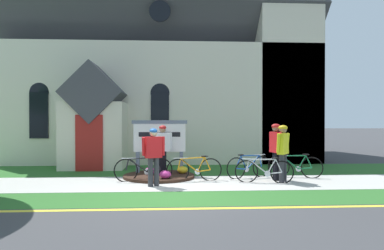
{
  "coord_description": "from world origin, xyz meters",
  "views": [
    {
      "loc": [
        0.11,
        -8.36,
        1.88
      ],
      "look_at": [
        0.81,
        4.13,
        1.72
      ],
      "focal_mm": 32.27,
      "sensor_mm": 36.0,
      "label": 1
    }
  ],
  "objects_px": {
    "cyclist_in_green_jersey": "(276,147)",
    "bicycle_white": "(195,169)",
    "church_sign": "(160,139)",
    "bicycle_silver": "(264,171)",
    "cyclist_in_white_jersey": "(163,146)",
    "roadside_conifer": "(273,92)",
    "bicycle_green": "(144,169)",
    "bicycle_blue": "(249,167)",
    "cyclist_in_blue_jersey": "(154,153)",
    "bicycle_red": "(295,166)",
    "cyclist_in_yellow_jersey": "(283,148)",
    "yard_deciduous_tree": "(28,76)"
  },
  "relations": [
    {
      "from": "bicycle_silver",
      "to": "cyclist_in_yellow_jersey",
      "type": "height_order",
      "value": "cyclist_in_yellow_jersey"
    },
    {
      "from": "cyclist_in_white_jersey",
      "to": "yard_deciduous_tree",
      "type": "distance_m",
      "value": 9.38
    },
    {
      "from": "bicycle_green",
      "to": "bicycle_silver",
      "type": "height_order",
      "value": "bicycle_green"
    },
    {
      "from": "cyclist_in_green_jersey",
      "to": "yard_deciduous_tree",
      "type": "bearing_deg",
      "value": 147.12
    },
    {
      "from": "cyclist_in_blue_jersey",
      "to": "bicycle_red",
      "type": "bearing_deg",
      "value": 16.18
    },
    {
      "from": "cyclist_in_green_jersey",
      "to": "bicycle_blue",
      "type": "bearing_deg",
      "value": 143.52
    },
    {
      "from": "cyclist_in_yellow_jersey",
      "to": "yard_deciduous_tree",
      "type": "distance_m",
      "value": 12.92
    },
    {
      "from": "church_sign",
      "to": "bicycle_blue",
      "type": "relative_size",
      "value": 1.18
    },
    {
      "from": "cyclist_in_white_jersey",
      "to": "cyclist_in_blue_jersey",
      "type": "height_order",
      "value": "cyclist_in_white_jersey"
    },
    {
      "from": "bicycle_silver",
      "to": "cyclist_in_yellow_jersey",
      "type": "relative_size",
      "value": 0.99
    },
    {
      "from": "bicycle_green",
      "to": "bicycle_silver",
      "type": "relative_size",
      "value": 1.04
    },
    {
      "from": "cyclist_in_white_jersey",
      "to": "church_sign",
      "type": "bearing_deg",
      "value": 107.14
    },
    {
      "from": "cyclist_in_yellow_jersey",
      "to": "bicycle_green",
      "type": "bearing_deg",
      "value": 174.55
    },
    {
      "from": "bicycle_red",
      "to": "cyclist_in_white_jersey",
      "type": "height_order",
      "value": "cyclist_in_white_jersey"
    },
    {
      "from": "bicycle_white",
      "to": "yard_deciduous_tree",
      "type": "height_order",
      "value": "yard_deciduous_tree"
    },
    {
      "from": "church_sign",
      "to": "bicycle_green",
      "type": "bearing_deg",
      "value": -110.41
    },
    {
      "from": "bicycle_white",
      "to": "cyclist_in_green_jersey",
      "type": "distance_m",
      "value": 2.65
    },
    {
      "from": "cyclist_in_green_jersey",
      "to": "bicycle_white",
      "type": "bearing_deg",
      "value": 179.04
    },
    {
      "from": "bicycle_blue",
      "to": "cyclist_in_yellow_jersey",
      "type": "relative_size",
      "value": 0.92
    },
    {
      "from": "cyclist_in_green_jersey",
      "to": "cyclist_in_blue_jersey",
      "type": "relative_size",
      "value": 1.07
    },
    {
      "from": "bicycle_white",
      "to": "bicycle_silver",
      "type": "distance_m",
      "value": 2.13
    },
    {
      "from": "bicycle_blue",
      "to": "cyclist_in_blue_jersey",
      "type": "distance_m",
      "value": 3.37
    },
    {
      "from": "bicycle_red",
      "to": "cyclist_in_yellow_jersey",
      "type": "bearing_deg",
      "value": -128.73
    },
    {
      "from": "cyclist_in_blue_jersey",
      "to": "roadside_conifer",
      "type": "relative_size",
      "value": 0.29
    },
    {
      "from": "bicycle_green",
      "to": "cyclist_in_green_jersey",
      "type": "relative_size",
      "value": 1.01
    },
    {
      "from": "church_sign",
      "to": "bicycle_white",
      "type": "distance_m",
      "value": 1.89
    },
    {
      "from": "bicycle_red",
      "to": "cyclist_in_blue_jersey",
      "type": "height_order",
      "value": "cyclist_in_blue_jersey"
    },
    {
      "from": "church_sign",
      "to": "bicycle_white",
      "type": "bearing_deg",
      "value": -47.51
    },
    {
      "from": "bicycle_blue",
      "to": "cyclist_in_green_jersey",
      "type": "height_order",
      "value": "cyclist_in_green_jersey"
    },
    {
      "from": "cyclist_in_yellow_jersey",
      "to": "cyclist_in_white_jersey",
      "type": "relative_size",
      "value": 1.01
    },
    {
      "from": "cyclist_in_green_jersey",
      "to": "yard_deciduous_tree",
      "type": "xyz_separation_m",
      "value": [
        -10.31,
        6.67,
        2.98
      ]
    },
    {
      "from": "bicycle_red",
      "to": "church_sign",
      "type": "bearing_deg",
      "value": 170.87
    },
    {
      "from": "bicycle_green",
      "to": "bicycle_blue",
      "type": "xyz_separation_m",
      "value": [
        3.39,
        0.46,
        -0.01
      ]
    },
    {
      "from": "cyclist_in_blue_jersey",
      "to": "yard_deciduous_tree",
      "type": "bearing_deg",
      "value": 131.25
    },
    {
      "from": "bicycle_silver",
      "to": "bicycle_blue",
      "type": "distance_m",
      "value": 0.97
    },
    {
      "from": "roadside_conifer",
      "to": "cyclist_in_yellow_jersey",
      "type": "bearing_deg",
      "value": -104.62
    },
    {
      "from": "cyclist_in_blue_jersey",
      "to": "roadside_conifer",
      "type": "distance_m",
      "value": 12.74
    },
    {
      "from": "cyclist_in_blue_jersey",
      "to": "roadside_conifer",
      "type": "bearing_deg",
      "value": 58.32
    },
    {
      "from": "church_sign",
      "to": "bicycle_silver",
      "type": "xyz_separation_m",
      "value": [
        3.21,
        -1.67,
        -0.9
      ]
    },
    {
      "from": "bicycle_green",
      "to": "cyclist_in_white_jersey",
      "type": "xyz_separation_m",
      "value": [
        0.56,
        0.81,
        0.64
      ]
    },
    {
      "from": "bicycle_blue",
      "to": "yard_deciduous_tree",
      "type": "xyz_separation_m",
      "value": [
        -9.58,
        6.13,
        3.67
      ]
    },
    {
      "from": "cyclist_in_green_jersey",
      "to": "yard_deciduous_tree",
      "type": "relative_size",
      "value": 0.33
    },
    {
      "from": "cyclist_in_white_jersey",
      "to": "roadside_conifer",
      "type": "xyz_separation_m",
      "value": [
        6.33,
        8.93,
        2.61
      ]
    },
    {
      "from": "church_sign",
      "to": "cyclist_in_green_jersey",
      "type": "bearing_deg",
      "value": -19.09
    },
    {
      "from": "cyclist_in_white_jersey",
      "to": "roadside_conifer",
      "type": "bearing_deg",
      "value": 54.66
    },
    {
      "from": "cyclist_in_blue_jersey",
      "to": "roadside_conifer",
      "type": "xyz_separation_m",
      "value": [
        6.55,
        10.61,
        2.66
      ]
    },
    {
      "from": "roadside_conifer",
      "to": "cyclist_in_green_jersey",
      "type": "bearing_deg",
      "value": -105.73
    },
    {
      "from": "cyclist_in_green_jersey",
      "to": "cyclist_in_blue_jersey",
      "type": "distance_m",
      "value": 3.86
    },
    {
      "from": "bicycle_silver",
      "to": "cyclist_in_green_jersey",
      "type": "relative_size",
      "value": 0.97
    },
    {
      "from": "bicycle_white",
      "to": "cyclist_in_blue_jersey",
      "type": "xyz_separation_m",
      "value": [
        -1.22,
        -0.83,
        0.6
      ]
    }
  ]
}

